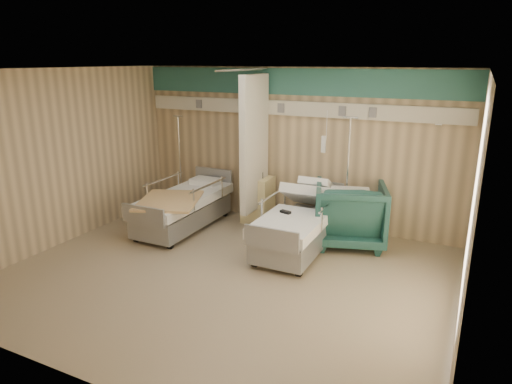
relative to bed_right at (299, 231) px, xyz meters
The scene contains 13 objects.
ground 1.47m from the bed_right, 114.78° to the right, with size 6.00×5.00×0.00m, color gray.
room_walls 1.97m from the bed_right, 121.10° to the right, with size 6.04×5.04×2.82m.
bed_right is the anchor object (origin of this frame).
bed_left 2.20m from the bed_right, behind, with size 1.00×2.16×0.63m, color white, non-canonical shape.
bedside_cabinet 1.46m from the bed_right, 141.95° to the left, with size 0.50×0.48×0.85m, color beige.
visitor_armchair 0.91m from the bed_right, 42.71° to the left, with size 1.10×1.13×1.03m, color #1C4641.
waffle_blanket 1.13m from the bed_right, 40.02° to the left, with size 0.61×0.54×0.07m, color white.
iv_stand_right 1.03m from the bed_right, 60.73° to the left, with size 0.37×0.37×2.04m.
iv_stand_left 3.05m from the bed_right, 161.87° to the left, with size 0.34×0.34×1.88m.
call_remote 0.40m from the bed_right, 139.72° to the right, with size 0.17×0.08×0.04m, color black.
tan_blanket 2.22m from the bed_right, 167.84° to the right, with size 0.94×1.19×0.04m, color tan.
toiletry_bag 1.57m from the bed_right, 142.41° to the left, with size 0.21×0.13×0.11m, color black.
white_cup 1.76m from the bed_right, 141.38° to the left, with size 0.09×0.09×0.13m, color white.
Camera 1 is at (2.95, -5.06, 2.92)m, focal length 32.00 mm.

